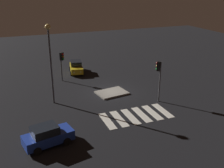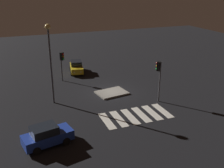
{
  "view_description": "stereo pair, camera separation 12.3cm",
  "coord_description": "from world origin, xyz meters",
  "px_view_note": "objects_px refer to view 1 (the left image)",
  "views": [
    {
      "loc": [
        -10.23,
        -26.07,
        11.58
      ],
      "look_at": [
        0.0,
        0.0,
        1.0
      ],
      "focal_mm": 42.73,
      "sensor_mm": 36.0,
      "label": 1
    },
    {
      "loc": [
        -10.12,
        -26.12,
        11.58
      ],
      "look_at": [
        0.0,
        0.0,
        1.0
      ],
      "focal_mm": 42.73,
      "sensor_mm": 36.0,
      "label": 2
    }
  ],
  "objects_px": {
    "car_yellow": "(76,67)",
    "street_lamp": "(50,51)",
    "car_blue": "(47,136)",
    "traffic_island": "(112,93)",
    "traffic_light_east": "(159,71)",
    "traffic_light_west": "(62,60)"
  },
  "relations": [
    {
      "from": "car_yellow",
      "to": "street_lamp",
      "type": "bearing_deg",
      "value": -17.89
    },
    {
      "from": "car_blue",
      "to": "traffic_island",
      "type": "bearing_deg",
      "value": 30.98
    },
    {
      "from": "traffic_island",
      "to": "car_blue",
      "type": "distance_m",
      "value": 11.32
    },
    {
      "from": "traffic_light_east",
      "to": "traffic_light_west",
      "type": "relative_size",
      "value": 1.17
    },
    {
      "from": "car_yellow",
      "to": "traffic_light_west",
      "type": "bearing_deg",
      "value": -31.97
    },
    {
      "from": "traffic_light_west",
      "to": "traffic_light_east",
      "type": "bearing_deg",
      "value": 1.81
    },
    {
      "from": "traffic_island",
      "to": "street_lamp",
      "type": "xyz_separation_m",
      "value": [
        -6.49,
        -0.15,
        5.38
      ]
    },
    {
      "from": "car_yellow",
      "to": "street_lamp",
      "type": "distance_m",
      "value": 11.15
    },
    {
      "from": "traffic_island",
      "to": "car_blue",
      "type": "relative_size",
      "value": 0.9
    },
    {
      "from": "car_blue",
      "to": "traffic_light_east",
      "type": "relative_size",
      "value": 0.92
    },
    {
      "from": "traffic_island",
      "to": "car_blue",
      "type": "bearing_deg",
      "value": -136.89
    },
    {
      "from": "car_yellow",
      "to": "traffic_light_west",
      "type": "xyz_separation_m",
      "value": [
        -2.42,
        -2.74,
        2.0
      ]
    },
    {
      "from": "traffic_light_east",
      "to": "traffic_light_west",
      "type": "xyz_separation_m",
      "value": [
        -7.94,
        9.75,
        -0.47
      ]
    },
    {
      "from": "traffic_island",
      "to": "traffic_light_east",
      "type": "xyz_separation_m",
      "value": [
        3.69,
        -3.65,
        3.17
      ]
    },
    {
      "from": "street_lamp",
      "to": "traffic_light_west",
      "type": "bearing_deg",
      "value": 70.29
    },
    {
      "from": "car_blue",
      "to": "traffic_light_west",
      "type": "distance_m",
      "value": 14.53
    },
    {
      "from": "car_blue",
      "to": "street_lamp",
      "type": "distance_m",
      "value": 9.07
    },
    {
      "from": "car_blue",
      "to": "traffic_light_west",
      "type": "xyz_separation_m",
      "value": [
        4.0,
        13.82,
        1.99
      ]
    },
    {
      "from": "car_yellow",
      "to": "traffic_island",
      "type": "bearing_deg",
      "value": 21.2
    },
    {
      "from": "car_blue",
      "to": "street_lamp",
      "type": "relative_size",
      "value": 0.49
    },
    {
      "from": "car_yellow",
      "to": "traffic_light_east",
      "type": "relative_size",
      "value": 0.91
    },
    {
      "from": "traffic_light_east",
      "to": "traffic_light_west",
      "type": "bearing_deg",
      "value": -2.46
    }
  ]
}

